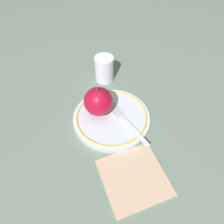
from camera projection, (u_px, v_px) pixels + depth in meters
ground_plane at (109, 121)px, 0.63m from camera, size 2.00×2.00×0.00m
plate at (112, 119)px, 0.62m from camera, size 0.22×0.22×0.02m
apple_red_whole at (98, 101)px, 0.60m from camera, size 0.08×0.08×0.09m
fork at (128, 124)px, 0.59m from camera, size 0.06×0.18×0.00m
drinking_glass at (104, 69)px, 0.71m from camera, size 0.06×0.06×0.09m
napkin_folded at (134, 177)px, 0.51m from camera, size 0.15×0.15×0.01m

